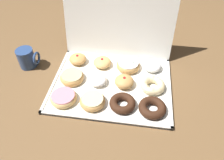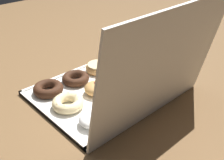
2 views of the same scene
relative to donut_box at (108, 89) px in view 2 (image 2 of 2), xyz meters
name	(u,v)px [view 2 (image 2 of 2)]	position (x,y,z in m)	size (l,w,h in m)	color
ground_plane	(108,90)	(0.00, 0.00, -0.01)	(3.00, 3.00, 0.00)	brown
donut_box	(108,89)	(0.00, 0.00, 0.00)	(0.55, 0.42, 0.01)	white
box_lid_open	(163,67)	(0.00, 0.25, 0.20)	(0.55, 0.41, 0.01)	white
pink_frosted_donut_0	(119,59)	(-0.19, -0.13, 0.02)	(0.11, 0.11, 0.03)	#E5B770
glazed_ring_donut_1	(98,67)	(-0.06, -0.13, 0.02)	(0.11, 0.11, 0.04)	tan
chocolate_cake_ring_donut_2	(76,78)	(0.06, -0.12, 0.02)	(0.11, 0.11, 0.03)	#381E11
chocolate_cake_ring_donut_3	(48,89)	(0.19, -0.13, 0.02)	(0.12, 0.12, 0.04)	#381E11
glazed_ring_donut_4	(140,69)	(-0.19, 0.00, 0.02)	(0.11, 0.11, 0.04)	tan
powdered_filled_donut_5	(118,78)	(-0.06, -0.01, 0.02)	(0.08, 0.08, 0.04)	white
jelly_filled_donut_6	(96,88)	(0.06, 0.00, 0.03)	(0.09, 0.09, 0.05)	tan
cruller_donut_7	(68,102)	(0.19, 0.00, 0.02)	(0.11, 0.11, 0.04)	beige
jelly_filled_donut_8	(165,79)	(-0.19, 0.13, 0.03)	(0.09, 0.09, 0.05)	tan
jelly_filled_donut_9	(142,90)	(-0.06, 0.12, 0.03)	(0.09, 0.09, 0.05)	tan
sprinkle_donut_10	(116,103)	(0.07, 0.12, 0.03)	(0.12, 0.12, 0.04)	tan
powdered_filled_donut_11	(92,119)	(0.18, 0.13, 0.03)	(0.09, 0.09, 0.04)	white
coffee_mug	(189,53)	(-0.44, 0.08, 0.05)	(0.10, 0.08, 0.10)	navy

